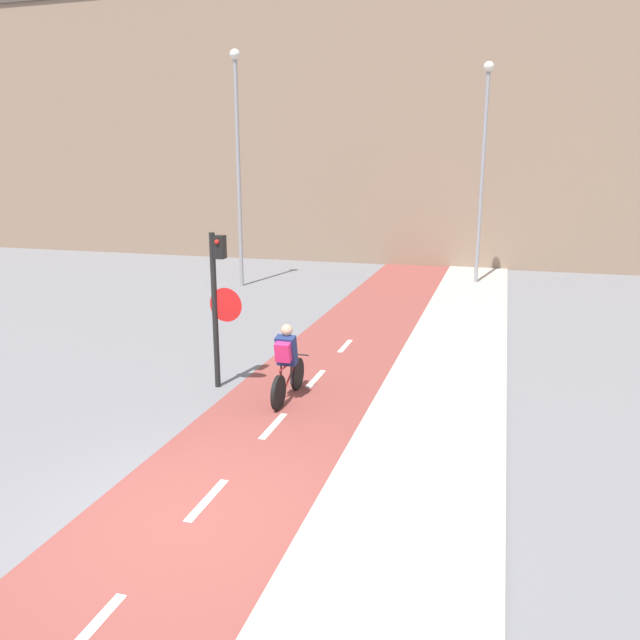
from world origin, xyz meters
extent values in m
plane|color=slate|center=(0.00, 0.00, 0.00)|extent=(120.00, 120.00, 0.00)
cube|color=brown|center=(0.00, 0.00, 0.01)|extent=(2.79, 60.00, 0.02)
cube|color=white|center=(0.00, -2.00, 0.02)|extent=(0.12, 1.10, 0.00)
cube|color=white|center=(0.00, 0.50, 0.02)|extent=(0.12, 1.10, 0.00)
cube|color=white|center=(0.00, 3.00, 0.02)|extent=(0.12, 1.10, 0.00)
cube|color=white|center=(0.00, 5.50, 0.02)|extent=(0.12, 1.10, 0.00)
cube|color=white|center=(0.00, 8.00, 0.02)|extent=(0.12, 1.10, 0.00)
cube|color=#A8A399|center=(2.60, 0.00, 0.03)|extent=(2.40, 60.00, 0.05)
cube|color=#89705B|center=(0.00, 23.54, 5.93)|extent=(60.00, 5.00, 11.86)
cylinder|color=black|center=(-1.76, 4.55, 1.54)|extent=(0.11, 0.11, 3.08)
cube|color=black|center=(-1.61, 4.55, 2.81)|extent=(0.20, 0.20, 0.44)
sphere|color=red|center=(-1.61, 4.44, 2.92)|extent=(0.09, 0.09, 0.09)
cone|color=red|center=(-1.53, 4.55, 1.70)|extent=(0.67, 0.01, 0.67)
cone|color=silver|center=(-1.53, 4.55, 1.70)|extent=(0.60, 0.02, 0.60)
cylinder|color=gray|center=(-5.59, 14.64, 3.91)|extent=(0.14, 0.14, 7.82)
sphere|color=silver|center=(-5.59, 14.64, 7.93)|extent=(0.36, 0.36, 0.36)
cylinder|color=gray|center=(2.65, 17.46, 3.75)|extent=(0.14, 0.14, 7.49)
sphere|color=silver|center=(2.65, 17.46, 7.60)|extent=(0.36, 0.36, 0.36)
cylinder|color=black|center=(-0.18, 3.76, 0.32)|extent=(0.07, 0.64, 0.64)
cylinder|color=black|center=(-0.18, 4.86, 0.32)|extent=(0.07, 0.64, 0.64)
cylinder|color=maroon|center=(-0.18, 4.52, 0.49)|extent=(0.04, 0.69, 0.40)
cylinder|color=maroon|center=(-0.18, 4.01, 0.51)|extent=(0.04, 0.36, 0.42)
cylinder|color=maroon|center=(-0.18, 4.35, 0.69)|extent=(0.04, 1.01, 0.07)
cylinder|color=maroon|center=(-0.18, 3.97, 0.31)|extent=(0.04, 0.42, 0.05)
cylinder|color=black|center=(-0.18, 4.86, 0.72)|extent=(0.46, 0.03, 0.03)
cube|color=navy|center=(-0.18, 4.23, 0.99)|extent=(0.36, 0.31, 0.59)
sphere|color=tan|center=(-0.18, 4.27, 1.36)|extent=(0.22, 0.22, 0.22)
cylinder|color=#232328|center=(-0.28, 4.19, 0.56)|extent=(0.04, 0.07, 0.40)
cylinder|color=#232328|center=(-0.08, 4.19, 0.56)|extent=(0.04, 0.07, 0.40)
cube|color=#DB286B|center=(-0.18, 4.05, 1.01)|extent=(0.28, 0.23, 0.39)
camera|label=1|loc=(3.52, -6.19, 4.33)|focal=35.00mm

